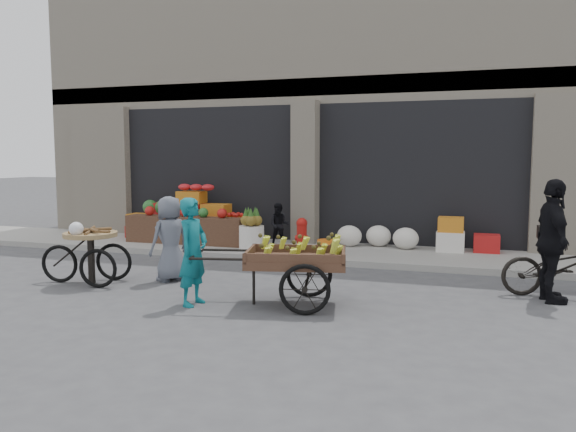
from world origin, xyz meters
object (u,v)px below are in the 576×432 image
(bicycle, at_px, (562,266))
(tricycle_cart, at_px, (90,249))
(vendor_grey, at_px, (170,239))
(seated_person, at_px, (279,225))
(cyclist, at_px, (553,241))
(vendor_woman, at_px, (193,252))
(banana_cart, at_px, (293,256))
(orange_bucket, at_px, (325,247))
(pineapple_bin, at_px, (252,238))
(fire_hydrant, at_px, (302,234))

(bicycle, bearing_deg, tricycle_cart, 90.60)
(vendor_grey, bearing_deg, seated_person, -165.46)
(tricycle_cart, relative_size, bicycle, 0.85)
(bicycle, distance_m, cyclist, 0.61)
(vendor_woman, height_order, cyclist, cyclist)
(cyclist, bearing_deg, banana_cart, 100.08)
(bicycle, bearing_deg, cyclist, 142.62)
(banana_cart, distance_m, cyclist, 3.64)
(tricycle_cart, xyz_separation_m, cyclist, (6.89, 1.03, 0.30))
(orange_bucket, height_order, bicycle, bicycle)
(tricycle_cart, bearing_deg, pineapple_bin, 54.82)
(banana_cart, xyz_separation_m, vendor_woman, (-1.31, -0.39, 0.05))
(fire_hydrant, xyz_separation_m, bicycle, (4.50, -1.74, -0.05))
(vendor_woman, height_order, vendor_grey, vendor_woman)
(orange_bucket, relative_size, seated_person, 0.34)
(banana_cart, distance_m, vendor_grey, 2.54)
(vendor_woman, bearing_deg, vendor_grey, 46.08)
(banana_cart, distance_m, tricycle_cart, 3.51)
(banana_cart, distance_m, bicycle, 3.98)
(vendor_grey, height_order, bicycle, vendor_grey)
(pineapple_bin, distance_m, cyclist, 5.85)
(fire_hydrant, xyz_separation_m, vendor_woman, (-0.41, -3.83, 0.24))
(fire_hydrant, height_order, cyclist, cyclist)
(banana_cart, bearing_deg, tricycle_cart, 163.16)
(orange_bucket, relative_size, banana_cart, 0.13)
(fire_hydrant, xyz_separation_m, tricycle_cart, (-2.60, -3.17, 0.06))
(fire_hydrant, relative_size, banana_cart, 0.29)
(banana_cart, xyz_separation_m, tricycle_cart, (-3.50, 0.26, -0.13))
(fire_hydrant, xyz_separation_m, banana_cart, (0.90, -3.44, 0.19))
(seated_person, xyz_separation_m, vendor_grey, (-0.79, -3.23, 0.12))
(orange_bucket, distance_m, vendor_grey, 3.25)
(orange_bucket, bearing_deg, pineapple_bin, 176.42)
(banana_cart, bearing_deg, cyclist, 8.38)
(orange_bucket, bearing_deg, bicycle, -22.91)
(vendor_woman, height_order, tricycle_cart, vendor_woman)
(tricycle_cart, height_order, cyclist, cyclist)
(seated_person, bearing_deg, banana_cart, -78.59)
(orange_bucket, distance_m, bicycle, 4.34)
(fire_hydrant, height_order, bicycle, bicycle)
(fire_hydrant, height_order, tricycle_cart, tricycle_cart)
(seated_person, bearing_deg, vendor_grey, -113.68)
(pineapple_bin, height_order, tricycle_cart, tricycle_cart)
(tricycle_cart, bearing_deg, orange_bucket, 34.97)
(vendor_woman, distance_m, tricycle_cart, 2.29)
(fire_hydrant, distance_m, bicycle, 4.82)
(pineapple_bin, xyz_separation_m, tricycle_cart, (-1.50, -3.22, 0.20))
(orange_bucket, relative_size, bicycle, 0.19)
(fire_hydrant, height_order, vendor_woman, vendor_woman)
(seated_person, xyz_separation_m, tricycle_cart, (-1.90, -3.82, -0.02))
(vendor_grey, xyz_separation_m, bicycle, (5.99, 0.84, -0.25))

